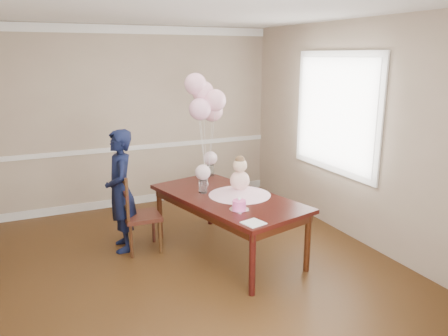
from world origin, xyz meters
TOP-DOWN VIEW (x-y plane):
  - floor at (0.00, 0.00)m, footprint 4.50×5.00m
  - ceiling at (0.00, 0.00)m, footprint 4.50×5.00m
  - wall_back at (0.00, 2.50)m, footprint 4.50×0.02m
  - wall_front at (0.00, -2.50)m, footprint 4.50×0.02m
  - wall_right at (2.25, 0.00)m, footprint 0.02×5.00m
  - chair_rail_trim at (0.00, 2.49)m, footprint 4.50×0.02m
  - crown_molding at (0.00, 2.49)m, footprint 4.50×0.02m
  - baseboard_trim at (0.00, 2.49)m, footprint 4.50×0.02m
  - window_frame at (2.23, 0.50)m, footprint 0.02×1.66m
  - window_blinds at (2.21, 0.50)m, footprint 0.01×1.50m
  - dining_table_top at (0.59, 0.29)m, footprint 1.38×2.07m
  - table_apron at (0.59, 0.29)m, footprint 1.26×1.95m
  - table_leg_fl at (0.41, -0.66)m, footprint 0.08×0.08m
  - table_leg_fr at (1.18, -0.46)m, footprint 0.08×0.08m
  - table_leg_bl at (-0.01, 1.04)m, footprint 0.08×0.08m
  - table_leg_br at (0.76, 1.23)m, footprint 0.08×0.08m
  - baby_skirt at (0.74, 0.27)m, footprint 0.87×0.87m
  - baby_torso at (0.74, 0.27)m, footprint 0.23×0.23m
  - baby_head at (0.74, 0.27)m, footprint 0.16×0.16m
  - baby_hair at (0.74, 0.27)m, footprint 0.11×0.11m
  - cake_platter at (0.51, -0.17)m, footprint 0.25×0.25m
  - birthday_cake at (0.51, -0.17)m, footprint 0.17×0.17m
  - cake_flower_a at (0.51, -0.17)m, footprint 0.03×0.03m
  - cake_flower_b at (0.53, -0.15)m, footprint 0.03×0.03m
  - rose_vase_near at (0.38, 0.53)m, footprint 0.11×0.11m
  - roses_near at (0.38, 0.53)m, footprint 0.18×0.18m
  - rose_vase_far at (0.74, 1.15)m, footprint 0.11×0.11m
  - roses_far at (0.74, 1.15)m, footprint 0.18×0.18m
  - napkin at (0.46, -0.58)m, footprint 0.23×0.23m
  - balloon_weight at (0.55, 0.81)m, footprint 0.05×0.05m
  - balloon_a at (0.46, 0.79)m, footprint 0.27×0.27m
  - balloon_b at (0.66, 0.79)m, footprint 0.27×0.27m
  - balloon_c at (0.55, 0.91)m, footprint 0.27×0.27m
  - balloon_d at (0.45, 0.91)m, footprint 0.27×0.27m
  - balloon_e at (0.67, 0.92)m, footprint 0.27×0.27m
  - balloon_ribbon_a at (0.51, 0.80)m, footprint 0.09×0.02m
  - balloon_ribbon_b at (0.61, 0.80)m, footprint 0.11×0.03m
  - balloon_ribbon_c at (0.55, 0.86)m, footprint 0.01×0.09m
  - balloon_ribbon_d at (0.50, 0.86)m, footprint 0.10×0.08m
  - balloon_ribbon_e at (0.61, 0.87)m, footprint 0.11×0.10m
  - dining_chair_seat at (-0.29, 0.80)m, footprint 0.43×0.43m
  - chair_leg_fl at (-0.47, 0.63)m, footprint 0.04×0.04m
  - chair_leg_fr at (-0.13, 0.62)m, footprint 0.04×0.04m
  - chair_leg_bl at (-0.46, 0.97)m, footprint 0.04×0.04m
  - chair_leg_br at (-0.12, 0.96)m, footprint 0.04×0.04m
  - chair_back_post_l at (-0.49, 0.64)m, footprint 0.04×0.04m
  - chair_back_post_r at (-0.47, 0.97)m, footprint 0.04×0.04m
  - chair_slat_low at (-0.48, 0.81)m, footprint 0.04×0.38m
  - chair_slat_mid at (-0.48, 0.81)m, footprint 0.04×0.38m
  - chair_slat_top at (-0.48, 0.81)m, footprint 0.04×0.38m
  - woman at (-0.50, 0.93)m, footprint 0.41×0.56m

SIDE VIEW (x-z plane):
  - floor at x=0.00m, z-range 0.00..0.00m
  - baseboard_trim at x=0.00m, z-range 0.00..0.12m
  - chair_leg_fl at x=-0.47m, z-range 0.00..0.40m
  - chair_leg_fr at x=-0.13m, z-range 0.00..0.40m
  - chair_leg_bl at x=-0.46m, z-range 0.00..0.40m
  - chair_leg_br at x=-0.12m, z-range 0.00..0.40m
  - table_leg_fl at x=0.41m, z-range 0.00..0.66m
  - table_leg_fr at x=1.18m, z-range 0.00..0.66m
  - table_leg_bl at x=-0.01m, z-range 0.00..0.66m
  - table_leg_br at x=0.76m, z-range 0.00..0.66m
  - dining_chair_seat at x=-0.29m, z-range 0.40..0.45m
  - chair_slat_low at x=-0.48m, z-range 0.56..0.61m
  - table_apron at x=0.59m, z-range 0.57..0.66m
  - dining_table_top at x=0.59m, z-range 0.66..0.71m
  - chair_back_post_l at x=-0.49m, z-range 0.43..0.96m
  - chair_back_post_r at x=-0.47m, z-range 0.43..0.96m
  - cake_platter at x=0.51m, z-range 0.71..0.72m
  - napkin at x=0.46m, z-range 0.71..0.72m
  - balloon_weight at x=0.55m, z-range 0.71..0.73m
  - woman at x=-0.50m, z-range 0.00..1.46m
  - chair_slat_mid at x=-0.48m, z-range 0.71..0.76m
  - baby_skirt at x=0.74m, z-range 0.71..0.80m
  - birthday_cake at x=0.51m, z-range 0.72..0.81m
  - rose_vase_near at x=0.38m, z-range 0.71..0.86m
  - rose_vase_far at x=0.74m, z-range 0.71..0.86m
  - cake_flower_a at x=0.51m, z-range 0.81..0.84m
  - cake_flower_b at x=0.53m, z-range 0.81..0.84m
  - baby_torso at x=0.74m, z-range 0.77..0.99m
  - chair_slat_top at x=-0.48m, z-range 0.86..0.91m
  - chair_rail_trim at x=0.00m, z-range 0.86..0.94m
  - roses_near at x=0.38m, z-range 0.87..1.05m
  - roses_far at x=0.74m, z-range 0.87..1.05m
  - baby_head at x=0.74m, z-range 0.98..1.14m
  - balloon_ribbon_e at x=0.61m, z-range 0.73..1.46m
  - baby_hair at x=0.74m, z-range 1.06..1.17m
  - balloon_ribbon_a at x=0.51m, z-range 0.72..1.51m
  - balloon_ribbon_b at x=0.61m, z-range 0.72..1.61m
  - balloon_ribbon_c at x=0.55m, z-range 0.72..1.70m
  - balloon_ribbon_d at x=0.50m, z-range 0.72..1.80m
  - wall_back at x=0.00m, z-range 0.00..2.70m
  - wall_front at x=0.00m, z-range 0.00..2.70m
  - wall_right at x=2.25m, z-range 0.00..2.70m
  - window_frame at x=2.23m, z-range 0.77..2.33m
  - window_blinds at x=2.21m, z-range 0.85..2.25m
  - balloon_e at x=0.67m, z-range 1.48..1.74m
  - balloon_a at x=0.46m, z-range 1.52..1.79m
  - balloon_b at x=0.66m, z-range 1.62..1.88m
  - balloon_c at x=0.55m, z-range 1.71..1.98m
  - balloon_d at x=0.45m, z-range 1.81..2.07m
  - crown_molding at x=0.00m, z-range 2.57..2.69m
  - ceiling at x=0.00m, z-range 2.69..2.71m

